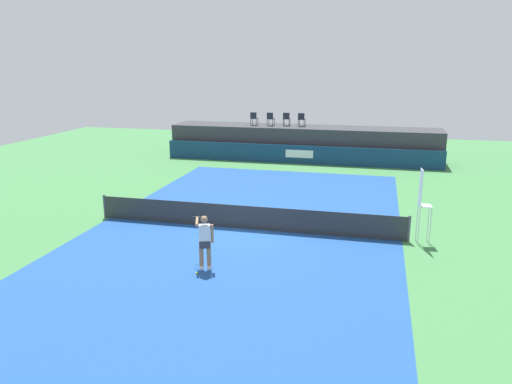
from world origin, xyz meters
TOP-DOWN VIEW (x-y plane):
  - ground_plane at (0.00, 3.00)m, footprint 48.00×48.00m
  - court_inner at (0.00, 0.00)m, footprint 12.00×22.00m
  - sponsor_wall at (0.00, 13.50)m, footprint 18.00×0.22m
  - spectator_platform at (0.00, 15.30)m, footprint 18.00×2.80m
  - spectator_chair_far_left at (-3.46, 15.21)m, footprint 0.47×0.47m
  - spectator_chair_left at (-2.31, 15.26)m, footprint 0.48×0.48m
  - spectator_chair_center at (-1.24, 15.49)m, footprint 0.46×0.46m
  - spectator_chair_right at (-0.20, 15.43)m, footprint 0.46×0.46m
  - umpire_chair at (6.58, -0.01)m, footprint 0.49×0.49m
  - tennis_net at (0.00, 0.00)m, footprint 12.40×0.02m
  - net_post_near at (-6.20, 0.00)m, footprint 0.10×0.10m
  - net_post_far at (6.20, 0.00)m, footprint 0.10×0.10m
  - tennis_player at (-0.26, -4.09)m, footprint 0.96×1.09m
  - tennis_ball at (-0.36, -4.62)m, footprint 0.07×0.07m

SIDE VIEW (x-z plane):
  - ground_plane at x=0.00m, z-range 0.00..0.00m
  - court_inner at x=0.00m, z-range 0.00..0.00m
  - tennis_ball at x=-0.36m, z-range 0.00..0.07m
  - tennis_net at x=0.00m, z-range 0.00..0.95m
  - net_post_near at x=-6.20m, z-range 0.00..1.00m
  - net_post_far at x=6.20m, z-range 0.00..1.00m
  - sponsor_wall at x=0.00m, z-range 0.00..1.20m
  - tennis_player at x=-0.26m, z-range 0.07..1.84m
  - spectator_platform at x=0.00m, z-range 0.00..2.20m
  - umpire_chair at x=6.58m, z-range 0.21..2.97m
  - spectator_chair_far_left at x=-3.46m, z-range 2.25..3.14m
  - spectator_chair_left at x=-2.31m, z-range 2.25..3.14m
  - spectator_chair_center at x=-1.24m, z-range 2.25..3.14m
  - spectator_chair_right at x=-0.20m, z-range 2.25..3.14m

